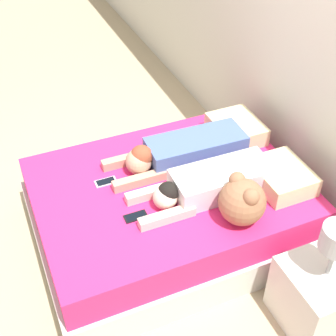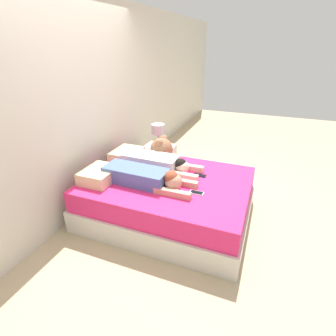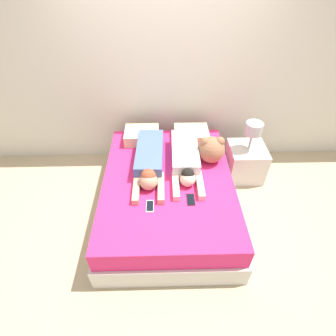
{
  "view_description": "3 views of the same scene",
  "coord_description": "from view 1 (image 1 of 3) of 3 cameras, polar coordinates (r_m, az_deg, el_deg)",
  "views": [
    {
      "loc": [
        2.38,
        -1.02,
        2.82
      ],
      "look_at": [
        0.0,
        0.0,
        0.69
      ],
      "focal_mm": 50.0,
      "sensor_mm": 36.0,
      "label": 1
    },
    {
      "loc": [
        -2.64,
        -1.04,
        2.05
      ],
      "look_at": [
        0.0,
        0.0,
        0.69
      ],
      "focal_mm": 28.0,
      "sensor_mm": 36.0,
      "label": 2
    },
    {
      "loc": [
        -0.05,
        -2.16,
        2.61
      ],
      "look_at": [
        0.0,
        0.0,
        0.69
      ],
      "focal_mm": 28.0,
      "sensor_mm": 36.0,
      "label": 3
    }
  ],
  "objects": [
    {
      "name": "pillow_head_right",
      "position": [
        3.5,
        13.64,
        -1.03
      ],
      "size": [
        0.45,
        0.37,
        0.15
      ],
      "color": "beige",
      "rests_on": "bed"
    },
    {
      "name": "cell_phone_left",
      "position": [
        3.49,
        -7.6,
        -1.69
      ],
      "size": [
        0.08,
        0.16,
        0.01
      ],
      "color": "silver",
      "rests_on": "bed"
    },
    {
      "name": "person_right",
      "position": [
        3.33,
        5.06,
        -1.95
      ],
      "size": [
        0.34,
        1.05,
        0.2
      ],
      "color": "silver",
      "rests_on": "bed"
    },
    {
      "name": "ground_plane",
      "position": [
        3.83,
        0.0,
        -8.0
      ],
      "size": [
        12.0,
        12.0,
        0.0
      ],
      "primitive_type": "plane",
      "color": "tan"
    },
    {
      "name": "wall_back",
      "position": [
        3.57,
        17.67,
        12.29
      ],
      "size": [
        12.0,
        0.06,
        2.6
      ],
      "color": "beige",
      "rests_on": "ground_plane"
    },
    {
      "name": "nightstand",
      "position": [
        3.28,
        18.08,
        -14.26
      ],
      "size": [
        0.49,
        0.49,
        0.87
      ],
      "color": "beige",
      "rests_on": "ground_plane"
    },
    {
      "name": "cell_phone_right",
      "position": [
        3.21,
        -3.96,
        -5.92
      ],
      "size": [
        0.08,
        0.16,
        0.01
      ],
      "color": "black",
      "rests_on": "bed"
    },
    {
      "name": "pillow_head_left",
      "position": [
        3.92,
        8.31,
        4.72
      ],
      "size": [
        0.45,
        0.37,
        0.15
      ],
      "color": "beige",
      "rests_on": "bed"
    },
    {
      "name": "bed",
      "position": [
        3.64,
        0.0,
        -5.17
      ],
      "size": [
        1.53,
        2.0,
        0.54
      ],
      "color": "beige",
      "rests_on": "ground_plane"
    },
    {
      "name": "plush_toy",
      "position": [
        3.11,
        9.04,
        -3.98
      ],
      "size": [
        0.32,
        0.32,
        0.33
      ],
      "color": "#996647",
      "rests_on": "bed"
    },
    {
      "name": "person_left",
      "position": [
        3.61,
        1.51,
        2.05
      ],
      "size": [
        0.33,
        1.11,
        0.23
      ],
      "color": "#4C66A5",
      "rests_on": "bed"
    }
  ]
}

